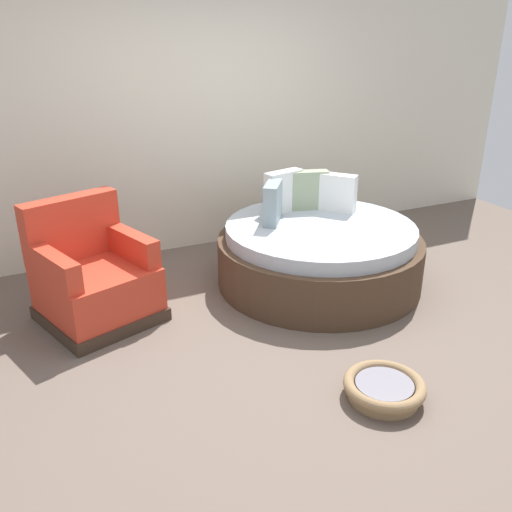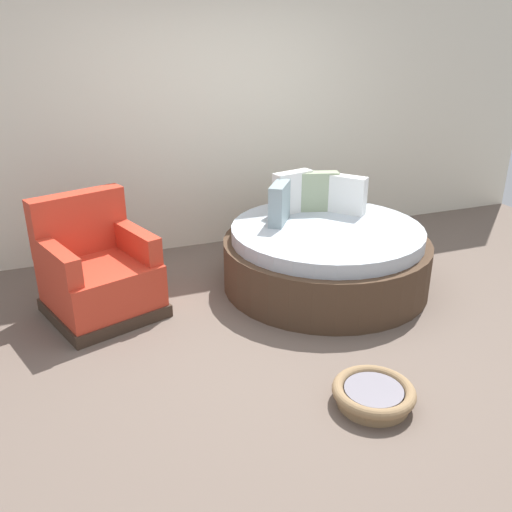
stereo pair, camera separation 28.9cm
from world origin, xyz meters
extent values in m
cube|color=#66564C|center=(0.00, 0.00, -0.01)|extent=(8.00, 8.00, 0.02)
cube|color=silver|center=(0.00, 2.08, 1.41)|extent=(8.00, 0.12, 2.83)
cylinder|color=#473323|center=(0.68, 0.67, 0.22)|extent=(1.81, 1.81, 0.43)
cylinder|color=#B2BCC6|center=(0.68, 0.67, 0.49)|extent=(1.66, 1.66, 0.12)
cube|color=white|center=(1.03, 0.95, 0.73)|extent=(0.31, 0.34, 0.35)
cube|color=#93A37F|center=(0.81, 1.11, 0.73)|extent=(0.38, 0.22, 0.36)
cube|color=white|center=(0.57, 1.15, 0.74)|extent=(0.40, 0.21, 0.38)
cube|color=gray|center=(0.34, 0.91, 0.73)|extent=(0.30, 0.36, 0.35)
cube|color=#38281E|center=(-1.23, 0.82, 0.05)|extent=(1.01, 1.01, 0.10)
cube|color=red|center=(-1.23, 0.82, 0.27)|extent=(0.96, 0.96, 0.34)
cube|color=red|center=(-1.33, 1.11, 0.69)|extent=(0.77, 0.40, 0.50)
cube|color=red|center=(-1.53, 0.71, 0.55)|extent=(0.33, 0.69, 0.22)
cube|color=red|center=(-0.93, 0.92, 0.55)|extent=(0.33, 0.69, 0.22)
cylinder|color=#8E704C|center=(0.18, -0.95, 0.03)|extent=(0.44, 0.44, 0.06)
torus|color=#8E704C|center=(0.18, -0.95, 0.10)|extent=(0.51, 0.51, 0.07)
cylinder|color=slate|center=(0.18, -0.95, 0.08)|extent=(0.36, 0.36, 0.05)
camera|label=1|loc=(-1.72, -3.14, 2.14)|focal=38.15mm
camera|label=2|loc=(-1.46, -3.25, 2.14)|focal=38.15mm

